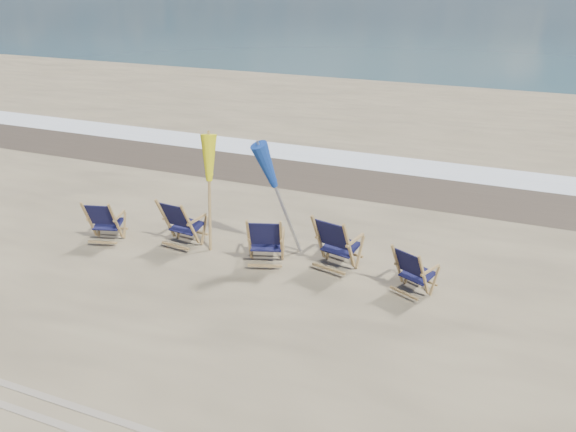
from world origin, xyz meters
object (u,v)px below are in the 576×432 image
(beach_chair_0, at_px, (116,223))
(beach_chair_1, at_px, (190,227))
(beach_chair_2, at_px, (281,242))
(beach_chair_3, at_px, (349,248))
(beach_chair_4, at_px, (423,277))
(umbrella_yellow, at_px, (208,165))
(umbrella_blue, at_px, (282,164))

(beach_chair_0, relative_size, beach_chair_1, 0.92)
(beach_chair_0, relative_size, beach_chair_2, 0.93)
(beach_chair_2, bearing_deg, beach_chair_3, 169.64)
(beach_chair_2, height_order, beach_chair_4, beach_chair_2)
(beach_chair_0, height_order, beach_chair_3, beach_chair_3)
(beach_chair_2, relative_size, umbrella_yellow, 0.47)
(beach_chair_2, bearing_deg, umbrella_blue, -87.89)
(beach_chair_0, xyz_separation_m, umbrella_blue, (3.11, 0.75, 1.33))
(umbrella_yellow, xyz_separation_m, umbrella_blue, (1.42, 0.10, 0.17))
(beach_chair_1, height_order, beach_chair_2, beach_chair_1)
(beach_chair_1, height_order, beach_chair_4, beach_chair_1)
(beach_chair_3, height_order, beach_chair_4, beach_chair_3)
(beach_chair_0, height_order, umbrella_blue, umbrella_blue)
(beach_chair_0, xyz_separation_m, beach_chair_1, (1.46, 0.29, 0.04))
(beach_chair_1, distance_m, umbrella_yellow, 1.19)
(beach_chair_2, distance_m, umbrella_yellow, 1.96)
(beach_chair_3, bearing_deg, beach_chair_1, 16.41)
(beach_chair_0, relative_size, umbrella_blue, 0.40)
(umbrella_yellow, height_order, umbrella_blue, umbrella_blue)
(beach_chair_0, bearing_deg, beach_chair_3, 171.23)
(beach_chair_0, distance_m, beach_chair_1, 1.49)
(beach_chair_1, bearing_deg, beach_chair_0, 17.27)
(beach_chair_2, xyz_separation_m, beach_chair_3, (1.17, 0.15, 0.03))
(umbrella_blue, bearing_deg, umbrella_yellow, -176.08)
(beach_chair_4, distance_m, umbrella_blue, 3.03)
(beach_chair_2, distance_m, beach_chair_4, 2.50)
(beach_chair_4, xyz_separation_m, umbrella_yellow, (-4.06, 0.53, 1.17))
(beach_chair_1, bearing_deg, beach_chair_4, -176.05)
(beach_chair_0, xyz_separation_m, umbrella_yellow, (1.69, 0.65, 1.15))
(beach_chair_0, bearing_deg, beach_chair_1, 176.32)
(beach_chair_1, distance_m, beach_chair_4, 4.30)
(beach_chair_2, xyz_separation_m, beach_chair_4, (2.49, -0.19, -0.06))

